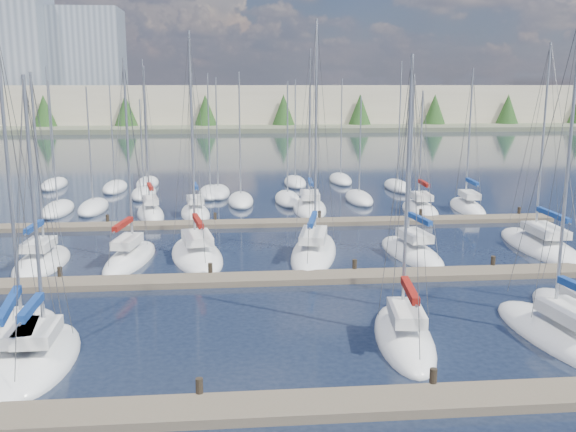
{
  "coord_description": "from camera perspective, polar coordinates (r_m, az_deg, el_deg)",
  "views": [
    {
      "loc": [
        -2.88,
        -17.04,
        10.46
      ],
      "look_at": [
        0.0,
        14.0,
        4.0
      ],
      "focal_mm": 40.0,
      "sensor_mm": 36.0,
      "label": 1
    }
  ],
  "objects": [
    {
      "name": "sailboat_o",
      "position": [
        52.35,
        -8.23,
        0.28
      ],
      "size": [
        3.03,
        6.48,
        12.06
      ],
      "rotation": [
        0.0,
        0.0,
        0.12
      ],
      "color": "white",
      "rests_on": "ground"
    },
    {
      "name": "dock_near",
      "position": [
        21.85,
        3.03,
        -16.45
      ],
      "size": [
        44.0,
        1.93,
        1.1
      ],
      "color": "#6B5E4C",
      "rests_on": "ground"
    },
    {
      "name": "sailboat_h",
      "position": [
        40.28,
        -21.02,
        -3.88
      ],
      "size": [
        2.92,
        7.0,
        11.85
      ],
      "rotation": [
        0.0,
        0.0,
        -0.04
      ],
      "color": "white",
      "rests_on": "ground"
    },
    {
      "name": "sailboat_b",
      "position": [
        27.73,
        -22.71,
        -11.03
      ],
      "size": [
        4.4,
        10.2,
        13.39
      ],
      "rotation": [
        0.0,
        0.0,
        0.14
      ],
      "color": "white",
      "rests_on": "ground"
    },
    {
      "name": "sailboat_p",
      "position": [
        54.06,
        1.94,
        0.74
      ],
      "size": [
        3.37,
        8.46,
        14.01
      ],
      "rotation": [
        0.0,
        0.0,
        -0.07
      ],
      "color": "white",
      "rests_on": "ground"
    },
    {
      "name": "sailboat_c",
      "position": [
        26.76,
        -21.03,
        -11.7
      ],
      "size": [
        2.61,
        6.75,
        11.52
      ],
      "rotation": [
        0.0,
        0.0,
        0.01
      ],
      "color": "white",
      "rests_on": "ground"
    },
    {
      "name": "shoreline",
      "position": [
        167.16,
        -9.02,
        10.53
      ],
      "size": [
        400.0,
        60.0,
        38.0
      ],
      "color": "#666B51",
      "rests_on": "ground"
    },
    {
      "name": "dock_far",
      "position": [
        48.25,
        -1.76,
        -0.63
      ],
      "size": [
        44.0,
        1.93,
        1.1
      ],
      "color": "#6B5E4C",
      "rests_on": "ground"
    },
    {
      "name": "sailboat_i",
      "position": [
        39.51,
        -13.86,
        -3.7
      ],
      "size": [
        3.38,
        7.87,
        12.64
      ],
      "rotation": [
        0.0,
        0.0,
        -0.17
      ],
      "color": "white",
      "rests_on": "ground"
    },
    {
      "name": "distant_boats",
      "position": [
        61.66,
        -6.59,
        2.14
      ],
      "size": [
        36.93,
        20.75,
        13.3
      ],
      "color": "#9EA0A5",
      "rests_on": "ground"
    },
    {
      "name": "sailboat_r",
      "position": [
        56.18,
        15.66,
        0.74
      ],
      "size": [
        2.72,
        7.61,
        12.43
      ],
      "rotation": [
        0.0,
        0.0,
        -0.07
      ],
      "color": "white",
      "rests_on": "ground"
    },
    {
      "name": "dock_mid",
      "position": [
        34.74,
        -0.31,
        -5.55
      ],
      "size": [
        44.0,
        1.93,
        1.1
      ],
      "color": "#6B5E4C",
      "rests_on": "ground"
    },
    {
      "name": "sailboat_d",
      "position": [
        27.38,
        10.28,
        -10.52
      ],
      "size": [
        3.15,
        7.63,
        12.33
      ],
      "rotation": [
        0.0,
        0.0,
        -0.11
      ],
      "color": "white",
      "rests_on": "ground"
    },
    {
      "name": "ground",
      "position": [
        77.8,
        -3.14,
        3.96
      ],
      "size": [
        400.0,
        400.0,
        0.0
      ],
      "primitive_type": "plane",
      "color": "#1A2335",
      "rests_on": "ground"
    },
    {
      "name": "sailboat_q",
      "position": [
        54.43,
        11.65,
        0.57
      ],
      "size": [
        2.84,
        7.25,
        10.63
      ],
      "rotation": [
        0.0,
        0.0,
        -0.05
      ],
      "color": "white",
      "rests_on": "ground"
    },
    {
      "name": "sailboat_e",
      "position": [
        29.24,
        23.37,
        -9.88
      ],
      "size": [
        4.08,
        9.25,
        14.09
      ],
      "rotation": [
        0.0,
        0.0,
        0.14
      ],
      "color": "white",
      "rests_on": "ground"
    },
    {
      "name": "sailboat_l",
      "position": [
        40.5,
        10.91,
        -3.22
      ],
      "size": [
        3.53,
        7.92,
        11.77
      ],
      "rotation": [
        0.0,
        0.0,
        0.14
      ],
      "color": "white",
      "rests_on": "ground"
    },
    {
      "name": "sailboat_n",
      "position": [
        52.75,
        -12.13,
        0.23
      ],
      "size": [
        3.36,
        7.08,
        12.56
      ],
      "rotation": [
        0.0,
        0.0,
        0.2
      ],
      "color": "white",
      "rests_on": "ground"
    },
    {
      "name": "sailboat_m",
      "position": [
        44.38,
        21.53,
        -2.53
      ],
      "size": [
        3.23,
        10.08,
        13.72
      ],
      "rotation": [
        0.0,
        0.0,
        -0.01
      ],
      "color": "white",
      "rests_on": "ground"
    },
    {
      "name": "sailboat_j",
      "position": [
        39.68,
        -8.11,
        -3.43
      ],
      "size": [
        4.34,
        8.88,
        14.21
      ],
      "rotation": [
        0.0,
        0.0,
        0.17
      ],
      "color": "white",
      "rests_on": "ground"
    },
    {
      "name": "sailboat_k",
      "position": [
        40.0,
        2.31,
        -3.19
      ],
      "size": [
        4.72,
        10.36,
        14.96
      ],
      "rotation": [
        0.0,
        0.0,
        -0.21
      ],
      "color": "white",
      "rests_on": "ground"
    }
  ]
}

